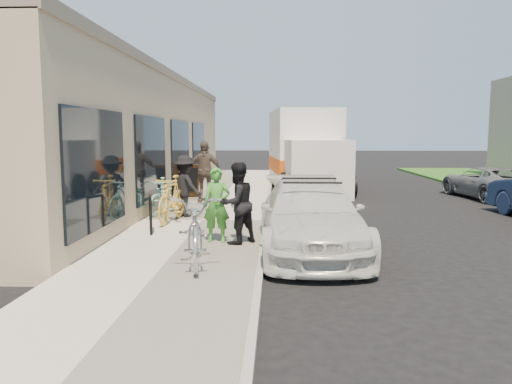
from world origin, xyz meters
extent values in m
plane|color=black|center=(0.00, 0.00, 0.00)|extent=(120.00, 120.00, 0.00)
cube|color=beige|center=(-2.00, 3.00, 0.07)|extent=(3.00, 34.00, 0.15)
cube|color=#9B978E|center=(-0.45, 3.00, 0.07)|extent=(0.12, 34.00, 0.13)
cube|color=tan|center=(-5.25, 8.00, 2.00)|extent=(3.50, 20.00, 4.00)
cube|color=#7D6D5E|center=(-5.25, 8.00, 4.10)|extent=(3.60, 20.00, 0.25)
cube|color=black|center=(-3.48, 0.00, 1.60)|extent=(0.06, 3.00, 2.20)
cube|color=black|center=(-3.48, 4.00, 1.60)|extent=(0.06, 3.00, 2.20)
cube|color=black|center=(-3.48, 8.00, 1.60)|extent=(0.06, 3.00, 2.20)
cube|color=black|center=(-3.48, 12.00, 1.60)|extent=(0.06, 3.00, 2.20)
cylinder|color=black|center=(-2.79, 1.10, 0.54)|extent=(0.06, 0.06, 0.77)
cylinder|color=black|center=(-2.92, 1.60, 0.54)|extent=(0.06, 0.06, 0.77)
cylinder|color=black|center=(-2.86, 1.35, 0.92)|extent=(0.19, 0.51, 0.06)
cube|color=#321D0E|center=(-3.06, 7.18, 0.70)|extent=(0.72, 0.51, 1.09)
cube|color=#321D0E|center=(-3.21, 7.55, 0.70)|extent=(0.72, 0.51, 1.09)
cube|color=black|center=(-3.04, 7.15, 0.76)|extent=(0.56, 0.37, 0.78)
imported|color=silver|center=(0.46, 0.44, 0.67)|extent=(2.04, 4.70, 1.34)
cylinder|color=black|center=(0.46, -0.07, 1.36)|extent=(1.06, 0.04, 0.04)
cylinder|color=black|center=(0.46, 0.83, 1.36)|extent=(1.06, 0.04, 0.04)
imported|color=#A9A9AE|center=(0.44, 4.89, 0.51)|extent=(1.49, 3.09, 1.02)
cube|color=white|center=(1.27, 8.71, 1.02)|extent=(2.36, 2.36, 2.04)
cube|color=black|center=(1.27, 8.71, 1.45)|extent=(1.98, 0.27, 0.97)
cube|color=white|center=(0.94, 11.91, 1.66)|extent=(2.92, 4.74, 3.11)
cube|color=#D1510C|center=(0.94, 11.91, 0.97)|extent=(2.94, 4.76, 0.59)
cylinder|color=black|center=(0.25, 8.06, 0.43)|extent=(0.36, 0.88, 0.86)
cylinder|color=black|center=(2.39, 8.28, 0.43)|extent=(0.36, 0.88, 0.86)
cylinder|color=black|center=(0.13, 9.24, 0.43)|extent=(0.36, 0.88, 0.86)
cylinder|color=black|center=(2.27, 9.46, 0.43)|extent=(0.36, 0.88, 0.86)
cylinder|color=black|center=(-0.29, 13.30, 0.43)|extent=(0.36, 0.88, 0.86)
cylinder|color=black|center=(1.85, 13.52, 0.43)|extent=(0.36, 0.88, 0.86)
imported|color=slate|center=(7.22, 8.76, 0.55)|extent=(2.34, 4.19, 1.11)
imported|color=#B9B9BB|center=(-1.50, -1.07, 0.72)|extent=(1.11, 2.26, 1.14)
imported|color=#3E8E2F|center=(-1.34, 0.51, 0.88)|extent=(0.56, 0.39, 1.45)
imported|color=black|center=(-0.94, 0.40, 0.93)|extent=(0.96, 0.95, 1.56)
imported|color=#87CABF|center=(-3.00, 3.17, 0.66)|extent=(0.86, 1.75, 1.01)
imported|color=#87CABF|center=(-3.06, 3.97, 0.60)|extent=(1.10, 1.80, 0.89)
imported|color=gold|center=(-2.68, 2.69, 0.70)|extent=(0.74, 1.89, 1.10)
imported|color=black|center=(-2.52, 3.48, 0.93)|extent=(1.16, 1.04, 1.56)
imported|color=brown|center=(-2.42, 6.28, 1.09)|extent=(1.13, 0.53, 1.88)
camera|label=1|loc=(-0.19, -9.01, 2.24)|focal=35.00mm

